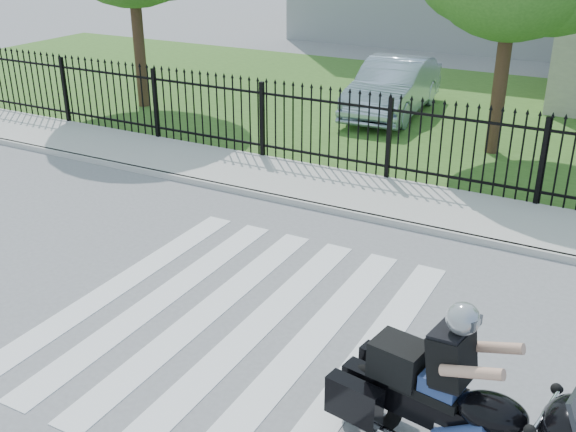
% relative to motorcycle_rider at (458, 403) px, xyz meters
% --- Properties ---
extents(ground, '(120.00, 120.00, 0.00)m').
position_rel_motorcycle_rider_xyz_m(ground, '(-3.43, 1.25, -0.79)').
color(ground, slate).
rests_on(ground, ground).
extents(crosswalk, '(5.00, 5.50, 0.01)m').
position_rel_motorcycle_rider_xyz_m(crosswalk, '(-3.43, 1.25, -0.78)').
color(crosswalk, silver).
rests_on(crosswalk, ground).
extents(sidewalk, '(40.00, 2.00, 0.12)m').
position_rel_motorcycle_rider_xyz_m(sidewalk, '(-3.43, 6.25, -0.73)').
color(sidewalk, '#ADAAA3').
rests_on(sidewalk, ground).
extents(curb, '(40.00, 0.12, 0.12)m').
position_rel_motorcycle_rider_xyz_m(curb, '(-3.43, 5.25, -0.73)').
color(curb, '#ADAAA3').
rests_on(curb, ground).
extents(grass_strip, '(40.00, 12.00, 0.02)m').
position_rel_motorcycle_rider_xyz_m(grass_strip, '(-3.43, 13.25, -0.78)').
color(grass_strip, '#34591E').
rests_on(grass_strip, ground).
extents(iron_fence, '(26.00, 0.04, 1.80)m').
position_rel_motorcycle_rider_xyz_m(iron_fence, '(-3.43, 7.25, 0.12)').
color(iron_fence, black).
rests_on(iron_fence, ground).
extents(motorcycle_rider, '(2.89, 1.23, 1.92)m').
position_rel_motorcycle_rider_xyz_m(motorcycle_rider, '(0.00, 0.00, 0.00)').
color(motorcycle_rider, black).
rests_on(motorcycle_rider, ground).
extents(parked_car, '(1.88, 4.71, 1.52)m').
position_rel_motorcycle_rider_xyz_m(parked_car, '(-5.19, 12.33, -0.00)').
color(parked_car, '#9CADC4').
rests_on(parked_car, grass_strip).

